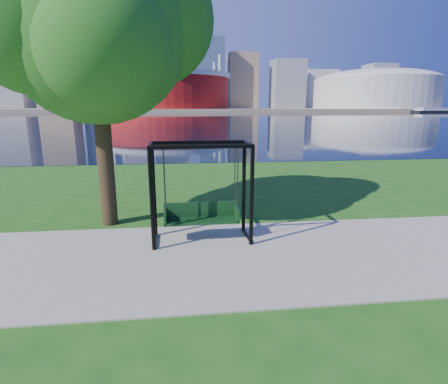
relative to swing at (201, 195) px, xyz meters
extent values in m
plane|color=#1E5114|center=(0.23, -0.52, -1.10)|extent=(900.00, 900.00, 0.00)
cube|color=#9E937F|center=(0.23, -1.02, -1.09)|extent=(120.00, 4.00, 0.03)
cube|color=black|center=(0.23, 101.48, -1.09)|extent=(900.00, 180.00, 0.02)
cube|color=#937F60|center=(0.23, 305.48, -0.10)|extent=(900.00, 228.00, 2.00)
cylinder|color=maroon|center=(-9.77, 234.48, 11.90)|extent=(80.00, 80.00, 22.00)
cylinder|color=silver|center=(-9.77, 234.48, 21.40)|extent=(83.00, 83.00, 3.00)
cylinder|color=silver|center=(23.14, 253.48, 16.90)|extent=(2.00, 2.00, 32.00)
cylinder|color=silver|center=(-42.68, 253.48, 16.90)|extent=(2.00, 2.00, 32.00)
cylinder|color=silver|center=(-42.68, 215.48, 16.90)|extent=(2.00, 2.00, 32.00)
cylinder|color=silver|center=(23.14, 215.48, 16.90)|extent=(2.00, 2.00, 32.00)
cylinder|color=beige|center=(135.23, 234.48, 10.90)|extent=(84.00, 84.00, 20.00)
ellipsoid|color=beige|center=(135.23, 234.48, 19.90)|extent=(84.00, 84.00, 15.12)
cube|color=gray|center=(-139.77, 309.48, 31.90)|extent=(28.00, 28.00, 62.00)
cube|color=#998466|center=(-99.77, 299.48, 44.90)|extent=(26.00, 26.00, 88.00)
cube|color=slate|center=(-69.77, 324.48, 48.40)|extent=(30.00, 24.00, 95.00)
cube|color=gray|center=(-39.77, 304.48, 36.90)|extent=(24.00, 24.00, 72.00)
cube|color=silver|center=(-9.77, 334.48, 40.90)|extent=(32.00, 28.00, 80.00)
cube|color=slate|center=(25.23, 309.48, 29.90)|extent=(22.00, 22.00, 58.00)
cube|color=#998466|center=(55.23, 324.48, 24.90)|extent=(26.00, 26.00, 48.00)
cube|color=gray|center=(95.23, 314.48, 21.90)|extent=(28.00, 24.00, 42.00)
cube|color=silver|center=(135.23, 339.48, 18.90)|extent=(30.00, 26.00, 36.00)
cube|color=gray|center=(185.23, 319.48, 20.90)|extent=(24.00, 24.00, 40.00)
cube|color=#998466|center=(225.23, 334.48, 16.90)|extent=(26.00, 26.00, 32.00)
cylinder|color=black|center=(-1.06, -0.49, 0.02)|extent=(0.09, 0.09, 2.23)
cylinder|color=black|center=(1.08, -0.44, 0.02)|extent=(0.09, 0.09, 2.23)
cylinder|color=black|center=(-1.08, 0.38, 0.02)|extent=(0.09, 0.09, 2.23)
cylinder|color=black|center=(1.06, 0.44, 0.02)|extent=(0.09, 0.09, 2.23)
cylinder|color=black|center=(0.01, -0.46, 1.13)|extent=(2.14, 0.14, 0.09)
cylinder|color=black|center=(-0.01, 0.41, 1.13)|extent=(2.14, 0.14, 0.09)
cylinder|color=black|center=(-1.07, -0.06, 1.13)|extent=(0.11, 0.88, 0.09)
cylinder|color=black|center=(-1.07, -0.06, -1.02)|extent=(0.09, 0.88, 0.07)
cylinder|color=black|center=(1.07, 0.00, 1.13)|extent=(0.11, 0.88, 0.09)
cylinder|color=black|center=(1.07, 0.00, -1.02)|extent=(0.09, 0.88, 0.07)
cube|color=black|center=(0.00, -0.03, -0.62)|extent=(1.71, 0.48, 0.06)
cube|color=black|center=(0.00, 0.16, -0.40)|extent=(1.70, 0.09, 0.37)
cube|color=black|center=(-0.82, -0.05, -0.48)|extent=(0.06, 0.44, 0.33)
cube|color=black|center=(0.82, -0.01, -0.48)|extent=(0.06, 0.44, 0.33)
cylinder|color=#333338|center=(-0.80, -0.23, 0.38)|extent=(0.02, 0.02, 1.41)
cylinder|color=#333338|center=(0.81, -0.19, 0.38)|extent=(0.02, 0.02, 1.41)
cylinder|color=#333338|center=(-0.80, 0.13, 0.38)|extent=(0.02, 0.02, 1.41)
cylinder|color=#333338|center=(0.80, 0.17, 0.38)|extent=(0.02, 0.02, 1.41)
cylinder|color=#2D2214|center=(-2.36, 1.49, 0.93)|extent=(0.41, 0.41, 4.07)
sphere|color=#275E1B|center=(-2.36, 1.49, 3.70)|extent=(4.43, 4.43, 4.43)
sphere|color=#275E1B|center=(-1.16, 2.04, 4.07)|extent=(3.33, 3.33, 3.33)
sphere|color=#275E1B|center=(-3.47, 1.12, 3.89)|extent=(3.51, 3.51, 3.51)
sphere|color=#275E1B|center=(-1.99, 0.47, 3.24)|extent=(2.96, 2.96, 2.96)
sphere|color=#275E1B|center=(-2.91, 2.60, 4.44)|extent=(3.14, 3.14, 3.14)
cube|color=black|center=(143.41, 183.22, -0.55)|extent=(27.45, 12.18, 1.06)
cube|color=silver|center=(143.41, 183.22, 0.78)|extent=(21.98, 9.83, 1.59)
camera|label=1|loc=(-0.37, -7.65, 1.93)|focal=28.00mm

